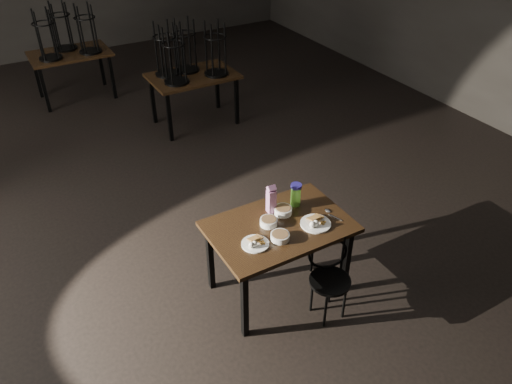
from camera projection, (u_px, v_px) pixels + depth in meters
room at (128, 2)px, 4.14m from camera, size 12.00×12.04×3.22m
main_table at (279, 232)px, 4.28m from camera, size 1.20×0.80×0.75m
plate_left at (255, 243)px, 4.01m from camera, size 0.23×0.23×0.07m
plate_right at (316, 222)px, 4.23m from camera, size 0.26×0.26×0.08m
bowl_near at (269, 222)px, 4.22m from camera, size 0.15×0.15×0.06m
bowl_far at (283, 210)px, 4.35m from camera, size 0.15×0.15×0.06m
bowl_big at (280, 236)px, 4.07m from camera, size 0.16×0.16×0.05m
juice_carton at (271, 200)px, 4.32m from camera, size 0.07×0.07×0.28m
water_bottle at (296, 194)px, 4.41m from camera, size 0.13×0.13×0.22m
spoon at (329, 212)px, 4.38m from camera, size 0.06×0.21×0.01m
bentwood_chair at (329, 272)px, 4.20m from camera, size 0.40×0.39×0.74m
bg_table_right at (190, 72)px, 6.97m from camera, size 1.20×0.80×1.48m
bg_table_far at (69, 51)px, 7.73m from camera, size 1.20×0.80×1.48m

